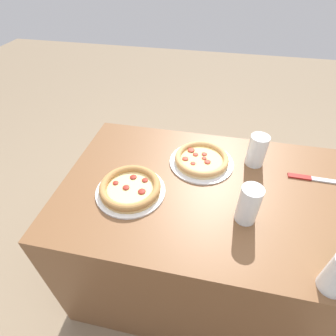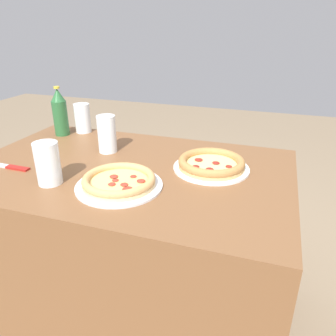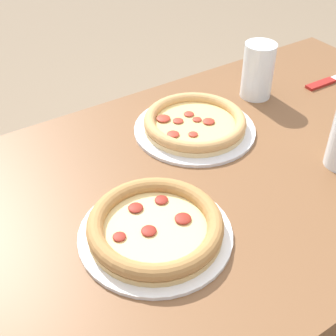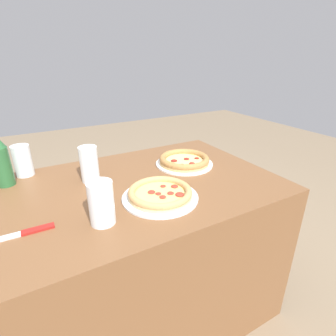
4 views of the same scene
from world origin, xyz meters
The scene contains 9 objects.
ground_plane centered at (0.00, 0.00, 0.00)m, with size 8.00×8.00×0.00m, color #847056.
table centered at (0.00, 0.00, 0.36)m, with size 1.22×0.78×0.72m.
pizza_salami centered at (0.04, -0.15, 0.74)m, with size 0.29×0.29×0.04m.
pizza_veggie centered at (0.31, 0.08, 0.74)m, with size 0.28×0.28×0.04m.
glass_water centered at (-0.39, 0.33, 0.79)m, with size 0.08×0.08×0.14m.
glass_mango_juice centered at (-0.19, -0.20, 0.79)m, with size 0.08×0.08×0.15m.
glass_lemonade centered at (-0.15, 0.13, 0.80)m, with size 0.08×0.08×0.15m.
beer_bottle centered at (-0.47, 0.26, 0.83)m, with size 0.07×0.07×0.23m.
knife centered at (-0.44, -0.14, 0.73)m, with size 0.24×0.03×0.01m.
Camera 2 is at (0.51, -1.02, 1.23)m, focal length 35.00 mm.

